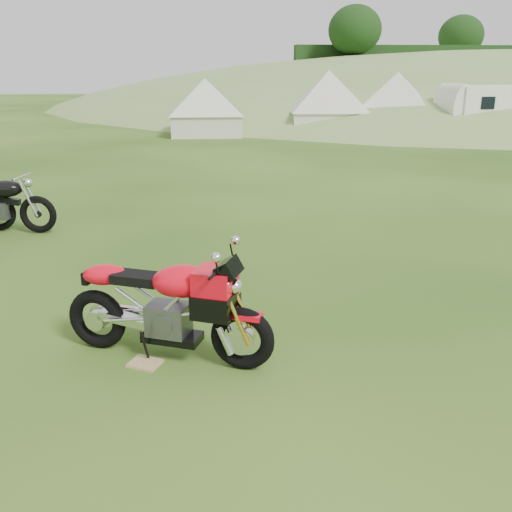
{
  "coord_description": "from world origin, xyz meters",
  "views": [
    {
      "loc": [
        -0.15,
        -4.91,
        2.63
      ],
      "look_at": [
        0.23,
        0.4,
        0.87
      ],
      "focal_mm": 40.0,
      "sensor_mm": 36.0,
      "label": 1
    }
  ],
  "objects_px": {
    "sport_motorcycle": "(166,299)",
    "tent_mid": "(328,102)",
    "caravan": "(492,111)",
    "tent_left": "(206,105)",
    "tent_right": "(396,102)",
    "plywood_board": "(145,363)"
  },
  "relations": [
    {
      "from": "sport_motorcycle",
      "to": "tent_mid",
      "type": "bearing_deg",
      "value": 95.36
    },
    {
      "from": "sport_motorcycle",
      "to": "caravan",
      "type": "bearing_deg",
      "value": 77.29
    },
    {
      "from": "tent_left",
      "to": "tent_mid",
      "type": "bearing_deg",
      "value": 3.93
    },
    {
      "from": "tent_left",
      "to": "caravan",
      "type": "bearing_deg",
      "value": -8.84
    },
    {
      "from": "tent_mid",
      "to": "caravan",
      "type": "xyz_separation_m",
      "value": [
        6.26,
        -1.95,
        -0.28
      ]
    },
    {
      "from": "tent_left",
      "to": "tent_right",
      "type": "height_order",
      "value": "tent_right"
    },
    {
      "from": "sport_motorcycle",
      "to": "tent_left",
      "type": "xyz_separation_m",
      "value": [
        0.15,
        19.13,
        0.6
      ]
    },
    {
      "from": "plywood_board",
      "to": "tent_right",
      "type": "bearing_deg",
      "value": 66.8
    },
    {
      "from": "plywood_board",
      "to": "tent_mid",
      "type": "distance_m",
      "value": 20.55
    },
    {
      "from": "plywood_board",
      "to": "tent_mid",
      "type": "height_order",
      "value": "tent_mid"
    },
    {
      "from": "caravan",
      "to": "sport_motorcycle",
      "type": "bearing_deg",
      "value": -130.05
    },
    {
      "from": "tent_left",
      "to": "plywood_board",
      "type": "bearing_deg",
      "value": -92.69
    },
    {
      "from": "plywood_board",
      "to": "caravan",
      "type": "xyz_separation_m",
      "value": [
        11.78,
        17.81,
        1.0
      ]
    },
    {
      "from": "sport_motorcycle",
      "to": "plywood_board",
      "type": "bearing_deg",
      "value": -126.87
    },
    {
      "from": "tent_right",
      "to": "caravan",
      "type": "distance_m",
      "value": 3.83
    },
    {
      "from": "tent_mid",
      "to": "tent_right",
      "type": "relative_size",
      "value": 1.02
    },
    {
      "from": "sport_motorcycle",
      "to": "caravan",
      "type": "xyz_separation_m",
      "value": [
        11.57,
        17.68,
        0.42
      ]
    },
    {
      "from": "sport_motorcycle",
      "to": "tent_right",
      "type": "height_order",
      "value": "tent_right"
    },
    {
      "from": "tent_left",
      "to": "sport_motorcycle",
      "type": "bearing_deg",
      "value": -92.07
    },
    {
      "from": "tent_mid",
      "to": "caravan",
      "type": "relative_size",
      "value": 0.69
    },
    {
      "from": "plywood_board",
      "to": "caravan",
      "type": "bearing_deg",
      "value": 56.54
    },
    {
      "from": "plywood_board",
      "to": "tent_mid",
      "type": "relative_size",
      "value": 0.09
    }
  ]
}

